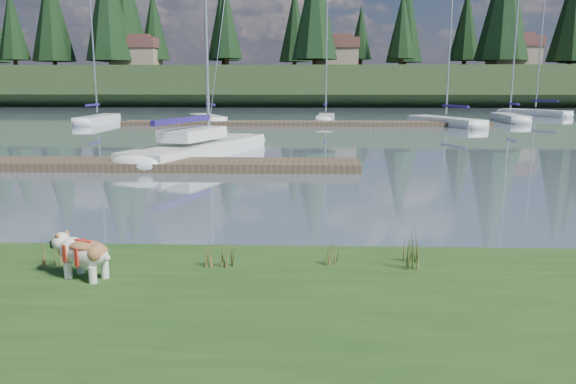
{
  "coord_description": "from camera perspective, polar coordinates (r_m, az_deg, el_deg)",
  "views": [
    {
      "loc": [
        2.24,
        -10.27,
        2.93
      ],
      "look_at": [
        1.89,
        -0.5,
        1.04
      ],
      "focal_mm": 35.0,
      "sensor_mm": 36.0,
      "label": 1
    }
  ],
  "objects": [
    {
      "name": "ground",
      "position": [
        40.44,
        -1.11,
        6.78
      ],
      "size": [
        200.0,
        200.0,
        0.0
      ],
      "primitive_type": "plane",
      "color": "slate",
      "rests_on": "ground"
    },
    {
      "name": "ridge",
      "position": [
        83.3,
        0.55,
        10.64
      ],
      "size": [
        200.0,
        20.0,
        5.0
      ],
      "primitive_type": "cube",
      "color": "#1F3117",
      "rests_on": "ground"
    },
    {
      "name": "bulldog",
      "position": [
        8.05,
        -20.06,
        -5.72
      ],
      "size": [
        0.99,
        0.67,
        0.58
      ],
      "rotation": [
        0.0,
        0.0,
        2.73
      ],
      "color": "silver",
      "rests_on": "bank"
    },
    {
      "name": "sailboat_main",
      "position": [
        24.07,
        -8.09,
        4.84
      ],
      "size": [
        5.05,
        10.05,
        14.2
      ],
      "rotation": [
        0.0,
        0.0,
        1.24
      ],
      "color": "white",
      "rests_on": "ground"
    },
    {
      "name": "dock_near",
      "position": [
        20.45,
        -15.74,
        2.71
      ],
      "size": [
        16.0,
        2.0,
        0.3
      ],
      "primitive_type": "cube",
      "color": "#4C3D2C",
      "rests_on": "ground"
    },
    {
      "name": "dock_far",
      "position": [
        40.37,
        1.74,
        6.98
      ],
      "size": [
        26.0,
        2.2,
        0.3
      ],
      "primitive_type": "cube",
      "color": "#4C3D2C",
      "rests_on": "ground"
    },
    {
      "name": "sailboat_bg_0",
      "position": [
        45.72,
        -18.5,
        7.11
      ],
      "size": [
        1.42,
        7.09,
        10.38
      ],
      "rotation": [
        0.0,
        0.0,
        1.57
      ],
      "color": "white",
      "rests_on": "ground"
    },
    {
      "name": "sailboat_bg_1",
      "position": [
        44.59,
        -8.36,
        7.48
      ],
      "size": [
        4.12,
        6.92,
        10.52
      ],
      "rotation": [
        0.0,
        0.0,
        2.0
      ],
      "color": "white",
      "rests_on": "ground"
    },
    {
      "name": "sailboat_bg_2",
      "position": [
        44.63,
        3.88,
        7.58
      ],
      "size": [
        1.63,
        6.12,
        9.31
      ],
      "rotation": [
        0.0,
        0.0,
        1.5
      ],
      "color": "white",
      "rests_on": "ground"
    },
    {
      "name": "sailboat_bg_3",
      "position": [
        42.61,
        15.17,
        7.05
      ],
      "size": [
        4.62,
        8.11,
        11.92
      ],
      "rotation": [
        0.0,
        0.0,
        1.97
      ],
      "color": "white",
      "rests_on": "ground"
    },
    {
      "name": "sailboat_bg_4",
      "position": [
        48.56,
        21.4,
        7.12
      ],
      "size": [
        1.95,
        7.35,
        10.8
      ],
      "rotation": [
        0.0,
        0.0,
        1.5
      ],
      "color": "white",
      "rests_on": "ground"
    },
    {
      "name": "sailboat_bg_5",
      "position": [
        57.77,
        23.29,
        7.47
      ],
      "size": [
        5.34,
        6.98,
        10.68
      ],
      "rotation": [
        0.0,
        0.0,
        2.16
      ],
      "color": "white",
      "rests_on": "ground"
    },
    {
      "name": "weed_0",
      "position": [
        8.18,
        -7.79,
        -5.97
      ],
      "size": [
        0.17,
        0.14,
        0.52
      ],
      "color": "#475B23",
      "rests_on": "bank"
    },
    {
      "name": "weed_1",
      "position": [
        8.07,
        -6.06,
        -6.35
      ],
      "size": [
        0.17,
        0.14,
        0.46
      ],
      "color": "#475B23",
      "rests_on": "bank"
    },
    {
      "name": "weed_2",
      "position": [
        8.48,
        12.34,
        -5.47
      ],
      "size": [
        0.17,
        0.14,
        0.53
      ],
      "color": "#475B23",
      "rests_on": "bank"
    },
    {
      "name": "weed_3",
      "position": [
        8.81,
        -22.92,
        -5.19
      ],
      "size": [
        0.17,
        0.14,
        0.63
      ],
      "color": "#475B23",
      "rests_on": "bank"
    },
    {
      "name": "weed_4",
      "position": [
        8.2,
        4.61,
        -6.08
      ],
      "size": [
        0.17,
        0.14,
        0.45
      ],
      "color": "#475B23",
      "rests_on": "bank"
    },
    {
      "name": "weed_5",
      "position": [
        8.14,
        12.38,
        -5.9
      ],
      "size": [
        0.17,
        0.14,
        0.62
      ],
      "color": "#475B23",
      "rests_on": "bank"
    },
    {
      "name": "mud_lip",
      "position": [
        9.4,
        -11.93,
        -7.02
      ],
      "size": [
        60.0,
        0.5,
        0.14
      ],
      "primitive_type": "cube",
      "color": "#33281C",
      "rests_on": "ground"
    },
    {
      "name": "conifer_1",
      "position": [
        91.97,
        -26.24,
        15.06
      ],
      "size": [
        4.4,
        4.4,
        11.3
      ],
      "color": "#382619",
      "rests_on": "ridge"
    },
    {
      "name": "conifer_2",
      "position": [
        83.55,
        -17.84,
        17.73
      ],
      "size": [
        6.6,
        6.6,
        16.05
      ],
      "color": "#382619",
      "rests_on": "ridge"
    },
    {
      "name": "conifer_3",
      "position": [
        83.64,
        -6.64,
        16.91
      ],
      "size": [
        4.84,
        4.84,
        12.25
      ],
      "color": "#382619",
      "rests_on": "ridge"
    },
    {
      "name": "conifer_4",
      "position": [
        76.95,
        2.77,
        18.51
      ],
      "size": [
        6.16,
        6.16,
        15.1
      ],
      "color": "#382619",
      "rests_on": "ridge"
    },
    {
      "name": "conifer_5",
      "position": [
        81.66,
        11.52,
        16.28
      ],
      "size": [
        3.96,
        3.96,
        10.35
      ],
      "color": "#382619",
      "rests_on": "ridge"
    },
    {
      "name": "house_0",
      "position": [
        83.97,
        -15.14,
        13.56
      ],
      "size": [
        6.3,
        5.3,
        4.65
      ],
      "color": "gray",
      "rests_on": "ridge"
    },
    {
      "name": "house_1",
      "position": [
        81.48,
        4.86,
        13.98
      ],
      "size": [
        6.3,
        5.3,
        4.65
      ],
      "color": "gray",
      "rests_on": "ridge"
    },
    {
      "name": "house_2",
      "position": [
        84.1,
        21.95,
        13.16
      ],
      "size": [
        6.3,
        5.3,
        4.65
      ],
      "color": "gray",
      "rests_on": "ridge"
    }
  ]
}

